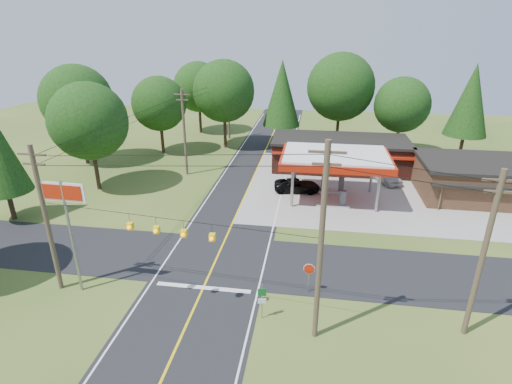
# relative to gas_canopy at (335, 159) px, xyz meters

# --- Properties ---
(ground) EXTENTS (120.00, 120.00, 0.00)m
(ground) POSITION_rel_gas_canopy_xyz_m (-9.00, -13.00, -4.27)
(ground) COLOR #3B561E
(ground) RESTS_ON ground
(main_highway) EXTENTS (8.00, 120.00, 0.02)m
(main_highway) POSITION_rel_gas_canopy_xyz_m (-9.00, -13.00, -4.26)
(main_highway) COLOR black
(main_highway) RESTS_ON ground
(cross_road) EXTENTS (70.00, 7.00, 0.02)m
(cross_road) POSITION_rel_gas_canopy_xyz_m (-9.00, -13.00, -4.25)
(cross_road) COLOR black
(cross_road) RESTS_ON ground
(lane_center_yellow) EXTENTS (0.15, 110.00, 0.00)m
(lane_center_yellow) POSITION_rel_gas_canopy_xyz_m (-9.00, -13.00, -4.24)
(lane_center_yellow) COLOR yellow
(lane_center_yellow) RESTS_ON main_highway
(gas_canopy) EXTENTS (10.60, 7.40, 4.88)m
(gas_canopy) POSITION_rel_gas_canopy_xyz_m (0.00, 0.00, 0.00)
(gas_canopy) COLOR gray
(gas_canopy) RESTS_ON ground
(convenience_store) EXTENTS (16.40, 7.55, 3.80)m
(convenience_store) POSITION_rel_gas_canopy_xyz_m (1.00, 9.98, -2.35)
(convenience_store) COLOR #522017
(convenience_store) RESTS_ON ground
(utility_pole_near_right) EXTENTS (1.80, 0.30, 11.50)m
(utility_pole_near_right) POSITION_rel_gas_canopy_xyz_m (-1.50, -20.00, 1.69)
(utility_pole_near_right) COLOR #473828
(utility_pole_near_right) RESTS_ON ground
(utility_pole_near_left) EXTENTS (1.80, 0.30, 10.00)m
(utility_pole_near_left) POSITION_rel_gas_canopy_xyz_m (-18.50, -18.00, 0.93)
(utility_pole_near_left) COLOR #473828
(utility_pole_near_left) RESTS_ON ground
(utility_pole_far_left) EXTENTS (1.80, 0.30, 10.00)m
(utility_pole_far_left) POSITION_rel_gas_canopy_xyz_m (-17.00, 5.00, 0.93)
(utility_pole_far_left) COLOR #473828
(utility_pole_far_left) RESTS_ON ground
(utility_pole_right_b) EXTENTS (1.80, 0.30, 10.00)m
(utility_pole_right_b) POSITION_rel_gas_canopy_xyz_m (7.00, -18.50, 0.93)
(utility_pole_right_b) COLOR #473828
(utility_pole_right_b) RESTS_ON ground
(utility_pole_north) EXTENTS (0.30, 0.30, 9.50)m
(utility_pole_north) POSITION_rel_gas_canopy_xyz_m (-15.50, 22.00, 0.48)
(utility_pole_north) COLOR #473828
(utility_pole_north) RESTS_ON ground
(overhead_beacons) EXTENTS (17.04, 2.04, 1.03)m
(overhead_beacons) POSITION_rel_gas_canopy_xyz_m (-10.00, -19.00, 1.95)
(overhead_beacons) COLOR black
(overhead_beacons) RESTS_ON ground
(treeline_backdrop) EXTENTS (70.27, 51.59, 13.30)m
(treeline_backdrop) POSITION_rel_gas_canopy_xyz_m (-8.18, 11.01, 3.22)
(treeline_backdrop) COLOR #332316
(treeline_backdrop) RESTS_ON ground
(suv_car) EXTENTS (5.19, 5.19, 1.35)m
(suv_car) POSITION_rel_gas_canopy_xyz_m (-3.71, 1.50, -3.59)
(suv_car) COLOR black
(suv_car) RESTS_ON ground
(sedan_car) EXTENTS (6.15, 6.15, 1.59)m
(sedan_car) POSITION_rel_gas_canopy_xyz_m (6.08, 5.89, -3.47)
(sedan_car) COLOR silver
(sedan_car) RESTS_ON ground
(big_stop_sign) EXTENTS (2.90, 0.22, 7.81)m
(big_stop_sign) POSITION_rel_gas_canopy_xyz_m (-17.00, -18.01, 1.65)
(big_stop_sign) COLOR gray
(big_stop_sign) RESTS_ON ground
(octagonal_stop_sign) EXTENTS (0.78, 0.12, 2.21)m
(octagonal_stop_sign) POSITION_rel_gas_canopy_xyz_m (-2.00, -16.01, -2.63)
(octagonal_stop_sign) COLOR gray
(octagonal_stop_sign) RESTS_ON ground
(route_sign_post) EXTENTS (0.50, 0.13, 2.48)m
(route_sign_post) POSITION_rel_gas_canopy_xyz_m (-4.67, -19.02, -2.78)
(route_sign_post) COLOR gray
(route_sign_post) RESTS_ON ground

